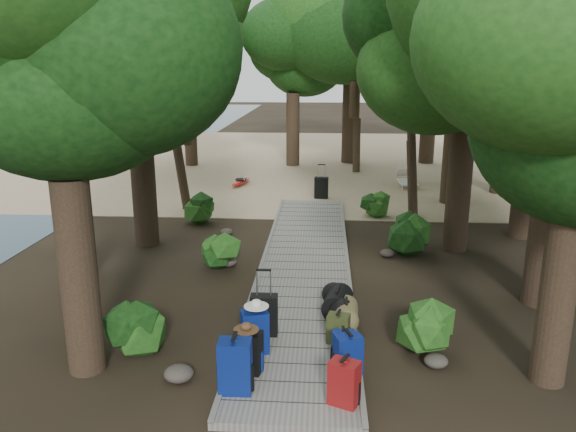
# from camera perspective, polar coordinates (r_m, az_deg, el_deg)

# --- Properties ---
(ground) EXTENTS (120.00, 120.00, 0.00)m
(ground) POSITION_cam_1_polar(r_m,az_deg,el_deg) (11.87, 1.55, -6.87)
(ground) COLOR black
(ground) RESTS_ON ground
(sand_beach) EXTENTS (40.00, 22.00, 0.02)m
(sand_beach) POSITION_cam_1_polar(r_m,az_deg,el_deg) (27.37, 2.87, 5.73)
(sand_beach) COLOR tan
(sand_beach) RESTS_ON ground
(boardwalk) EXTENTS (2.00, 12.00, 0.12)m
(boardwalk) POSITION_cam_1_polar(r_m,az_deg,el_deg) (12.79, 1.73, -4.95)
(boardwalk) COLOR gray
(boardwalk) RESTS_ON ground
(backpack_left_a) EXTENTS (0.45, 0.32, 0.84)m
(backpack_left_a) POSITION_cam_1_polar(r_m,az_deg,el_deg) (7.86, -5.40, -14.69)
(backpack_left_a) COLOR navy
(backpack_left_a) RESTS_ON boardwalk
(backpack_left_b) EXTENTS (0.42, 0.33, 0.69)m
(backpack_left_b) POSITION_cam_1_polar(r_m,az_deg,el_deg) (8.33, -4.01, -13.43)
(backpack_left_b) COLOR black
(backpack_left_b) RESTS_ON boardwalk
(backpack_left_c) EXTENTS (0.48, 0.41, 0.76)m
(backpack_left_c) POSITION_cam_1_polar(r_m,az_deg,el_deg) (8.82, -3.40, -11.45)
(backpack_left_c) COLOR navy
(backpack_left_c) RESTS_ON boardwalk
(backpack_right_a) EXTENTS (0.45, 0.40, 0.68)m
(backpack_right_a) POSITION_cam_1_polar(r_m,az_deg,el_deg) (7.66, 5.73, -16.29)
(backpack_right_a) COLOR maroon
(backpack_right_a) RESTS_ON boardwalk
(backpack_right_b) EXTENTS (0.44, 0.36, 0.67)m
(backpack_right_b) POSITION_cam_1_polar(r_m,az_deg,el_deg) (8.30, 6.13, -13.67)
(backpack_right_b) COLOR navy
(backpack_right_b) RESTS_ON boardwalk
(backpack_right_c) EXTENTS (0.36, 0.28, 0.58)m
(backpack_right_c) POSITION_cam_1_polar(r_m,az_deg,el_deg) (8.56, 5.67, -13.06)
(backpack_right_c) COLOR navy
(backpack_right_c) RESTS_ON boardwalk
(backpack_right_d) EXTENTS (0.39, 0.32, 0.53)m
(backpack_right_d) POSITION_cam_1_polar(r_m,az_deg,el_deg) (9.18, 5.14, -11.16)
(backpack_right_d) COLOR #333B1B
(backpack_right_d) RESTS_ON boardwalk
(duffel_right_khaki) EXTENTS (0.44, 0.63, 0.41)m
(duffel_right_khaki) POSITION_cam_1_polar(r_m,az_deg,el_deg) (9.81, 5.93, -9.78)
(duffel_right_khaki) COLOR olive
(duffel_right_khaki) RESTS_ON boardwalk
(duffel_right_black) EXTENTS (0.58, 0.80, 0.46)m
(duffel_right_black) POSITION_cam_1_polar(r_m,az_deg,el_deg) (10.15, 5.06, -8.71)
(duffel_right_black) COLOR black
(duffel_right_black) RESTS_ON boardwalk
(suitcase_on_boardwalk) EXTENTS (0.45, 0.26, 0.69)m
(suitcase_on_boardwalk) POSITION_cam_1_polar(r_m,az_deg,el_deg) (9.37, -2.44, -10.00)
(suitcase_on_boardwalk) COLOR black
(suitcase_on_boardwalk) RESTS_ON boardwalk
(lone_suitcase_on_sand) EXTENTS (0.48, 0.30, 0.72)m
(lone_suitcase_on_sand) POSITION_cam_1_polar(r_m,az_deg,el_deg) (19.26, 3.41, 2.88)
(lone_suitcase_on_sand) COLOR black
(lone_suitcase_on_sand) RESTS_ON sand_beach
(hat_brown) EXTENTS (0.36, 0.36, 0.11)m
(hat_brown) POSITION_cam_1_polar(r_m,az_deg,el_deg) (8.10, -4.28, -11.12)
(hat_brown) COLOR #51351E
(hat_brown) RESTS_ON backpack_left_b
(hat_white) EXTENTS (0.38, 0.38, 0.13)m
(hat_white) POSITION_cam_1_polar(r_m,az_deg,el_deg) (8.65, -3.24, -8.78)
(hat_white) COLOR silver
(hat_white) RESTS_ON backpack_left_c
(kayak) EXTENTS (1.42, 3.22, 0.32)m
(kayak) POSITION_cam_1_polar(r_m,az_deg,el_deg) (21.48, -4.80, 3.57)
(kayak) COLOR #AF160F
(kayak) RESTS_ON sand_beach
(sun_lounger) EXTENTS (0.69, 1.98, 0.63)m
(sun_lounger) POSITION_cam_1_polar(r_m,az_deg,el_deg) (21.49, 12.06, 3.73)
(sun_lounger) COLOR silver
(sun_lounger) RESTS_ON sand_beach
(tree_right_b) EXTENTS (5.65, 5.65, 10.08)m
(tree_right_b) POSITION_cam_1_polar(r_m,az_deg,el_deg) (11.16, 27.07, 16.63)
(tree_right_b) COLOR black
(tree_right_b) RESTS_ON ground
(tree_right_c) EXTENTS (4.78, 4.78, 8.28)m
(tree_right_c) POSITION_cam_1_polar(r_m,az_deg,el_deg) (13.89, 17.79, 13.15)
(tree_right_c) COLOR black
(tree_right_c) RESTS_ON ground
(tree_right_d) EXTENTS (5.32, 5.32, 9.76)m
(tree_right_d) POSITION_cam_1_polar(r_m,az_deg,el_deg) (15.68, 24.43, 15.41)
(tree_right_d) COLOR black
(tree_right_d) RESTS_ON ground
(tree_right_e) EXTENTS (5.17, 5.17, 9.30)m
(tree_right_e) POSITION_cam_1_polar(r_m,az_deg,el_deg) (18.97, 17.10, 15.08)
(tree_right_e) COLOR black
(tree_right_e) RESTS_ON ground
(tree_right_f) EXTENTS (5.18, 5.18, 9.26)m
(tree_right_f) POSITION_cam_1_polar(r_m,az_deg,el_deg) (21.06, 21.79, 14.56)
(tree_right_f) COLOR black
(tree_right_f) RESTS_ON ground
(tree_left_a) EXTENTS (4.61, 4.61, 7.69)m
(tree_left_a) POSITION_cam_1_polar(r_m,az_deg,el_deg) (8.18, -22.00, 9.88)
(tree_left_a) COLOR black
(tree_left_a) RESTS_ON ground
(tree_left_b) EXTENTS (4.46, 4.46, 8.03)m
(tree_left_b) POSITION_cam_1_polar(r_m,az_deg,el_deg) (11.94, -22.27, 11.98)
(tree_left_b) COLOR black
(tree_left_b) RESTS_ON ground
(tree_left_c) EXTENTS (4.93, 4.93, 8.58)m
(tree_left_c) POSITION_cam_1_polar(r_m,az_deg,el_deg) (14.17, -15.19, 13.98)
(tree_left_c) COLOR black
(tree_left_c) RESTS_ON ground
(tree_back_a) EXTENTS (4.95, 4.95, 8.56)m
(tree_back_a) POSITION_cam_1_polar(r_m,az_deg,el_deg) (25.39, 0.51, 14.70)
(tree_back_a) COLOR black
(tree_back_a) RESTS_ON ground
(tree_back_b) EXTENTS (6.32, 6.32, 11.29)m
(tree_back_b) POSITION_cam_1_polar(r_m,az_deg,el_deg) (26.40, 6.63, 17.58)
(tree_back_b) COLOR black
(tree_back_b) RESTS_ON ground
(tree_back_c) EXTENTS (5.55, 5.55, 10.00)m
(tree_back_c) POSITION_cam_1_polar(r_m,az_deg,el_deg) (26.90, 14.49, 15.80)
(tree_back_c) COLOR black
(tree_back_c) RESTS_ON ground
(tree_back_d) EXTENTS (4.81, 4.81, 8.01)m
(tree_back_d) POSITION_cam_1_polar(r_m,az_deg,el_deg) (25.83, -10.14, 13.88)
(tree_back_d) COLOR black
(tree_back_d) RESTS_ON ground
(palm_right_a) EXTENTS (3.99, 3.99, 6.80)m
(palm_right_a) POSITION_cam_1_polar(r_m,az_deg,el_deg) (17.24, 13.51, 11.21)
(palm_right_a) COLOR #1A4312
(palm_right_a) RESTS_ON ground
(palm_right_b) EXTENTS (4.59, 4.59, 8.88)m
(palm_right_b) POSITION_cam_1_polar(r_m,az_deg,el_deg) (22.30, 17.12, 14.43)
(palm_right_b) COLOR #1A4312
(palm_right_b) RESTS_ON ground
(palm_right_c) EXTENTS (4.29, 4.29, 6.82)m
(palm_right_c) POSITION_cam_1_polar(r_m,az_deg,el_deg) (24.15, 7.74, 12.49)
(palm_right_c) COLOR #1A4312
(palm_right_c) RESTS_ON ground
(palm_left_a) EXTENTS (3.88, 3.88, 6.18)m
(palm_left_a) POSITION_cam_1_polar(r_m,az_deg,el_deg) (17.67, -11.41, 10.40)
(palm_left_a) COLOR #1A4312
(palm_left_a) RESTS_ON ground
(rock_left_a) EXTENTS (0.44, 0.39, 0.24)m
(rock_left_a) POSITION_cam_1_polar(r_m,az_deg,el_deg) (8.58, -11.03, -15.43)
(rock_left_a) COLOR #4C473F
(rock_left_a) RESTS_ON ground
(rock_left_b) EXTENTS (0.35, 0.32, 0.19)m
(rock_left_b) POSITION_cam_1_polar(r_m,az_deg,el_deg) (10.50, -14.31, -9.83)
(rock_left_b) COLOR #4C473F
(rock_left_b) RESTS_ON ground
(rock_left_c) EXTENTS (0.46, 0.41, 0.25)m
(rock_left_c) POSITION_cam_1_polar(r_m,az_deg,el_deg) (12.86, -6.20, -4.60)
(rock_left_c) COLOR #4C473F
(rock_left_c) RESTS_ON ground
(rock_left_d) EXTENTS (0.33, 0.30, 0.18)m
(rock_left_d) POSITION_cam_1_polar(r_m,az_deg,el_deg) (15.22, -6.26, -1.60)
(rock_left_d) COLOR #4C473F
(rock_left_d) RESTS_ON ground
(rock_right_a) EXTENTS (0.37, 0.33, 0.20)m
(rock_right_a) POSITION_cam_1_polar(r_m,az_deg,el_deg) (9.06, 14.80, -14.05)
(rock_right_a) COLOR #4C473F
(rock_right_a) RESTS_ON ground
(rock_right_b) EXTENTS (0.41, 0.37, 0.23)m
(rock_right_b) POSITION_cam_1_polar(r_m,az_deg,el_deg) (10.62, 13.47, -9.39)
(rock_right_b) COLOR #4C473F
(rock_right_b) RESTS_ON ground
(rock_right_c) EXTENTS (0.34, 0.30, 0.19)m
(rock_right_c) POSITION_cam_1_polar(r_m,az_deg,el_deg) (13.64, 10.01, -3.73)
(rock_right_c) COLOR #4C473F
(rock_right_c) RESTS_ON ground
(shrub_left_a) EXTENTS (1.00, 1.00, 0.90)m
(shrub_left_a) POSITION_cam_1_polar(r_m,az_deg,el_deg) (9.43, -15.31, -10.50)
(shrub_left_a) COLOR #194615
(shrub_left_a) RESTS_ON ground
(shrub_left_b) EXTENTS (0.90, 0.90, 0.81)m
(shrub_left_b) POSITION_cam_1_polar(r_m,az_deg,el_deg) (12.68, -6.78, -3.56)
(shrub_left_b) COLOR #194615
(shrub_left_b) RESTS_ON ground
(shrub_left_c) EXTENTS (1.03, 1.03, 0.93)m
(shrub_left_c) POSITION_cam_1_polar(r_m,az_deg,el_deg) (16.40, -8.54, 0.88)
(shrub_left_c) COLOR #194615
(shrub_left_c) RESTS_ON ground
(shrub_right_a) EXTENTS (1.02, 1.02, 0.91)m
(shrub_right_a) POSITION_cam_1_polar(r_m,az_deg,el_deg) (9.11, 13.63, -11.27)
(shrub_right_a) COLOR #194615
(shrub_right_a) RESTS_ON ground
(shrub_right_b) EXTENTS (1.14, 1.14, 1.02)m
(shrub_right_b) POSITION_cam_1_polar(r_m,az_deg,el_deg) (13.99, 12.62, -1.60)
(shrub_right_b) COLOR #194615
(shrub_right_b) RESTS_ON ground
(shrub_right_c) EXTENTS (0.86, 0.86, 0.77)m
(shrub_right_c) POSITION_cam_1_polar(r_m,az_deg,el_deg) (17.09, 8.93, 1.17)
(shrub_right_c) COLOR #194615
(shrub_right_c) RESTS_ON ground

